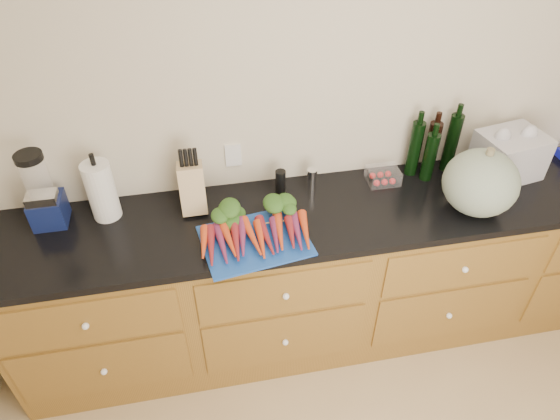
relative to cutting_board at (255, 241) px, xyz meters
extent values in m
cube|color=beige|center=(0.56, 0.48, 0.35)|extent=(4.10, 0.05, 2.60)
cube|color=brown|center=(0.56, 0.16, -0.50)|extent=(3.60, 0.60, 0.90)
cube|color=brown|center=(-0.79, -0.15, -0.23)|extent=(0.82, 0.01, 0.28)
sphere|color=white|center=(-0.79, -0.16, -0.23)|extent=(0.03, 0.03, 0.03)
cube|color=brown|center=(-0.79, -0.15, -0.59)|extent=(0.82, 0.01, 0.38)
sphere|color=white|center=(-0.79, -0.16, -0.59)|extent=(0.03, 0.03, 0.03)
cube|color=brown|center=(0.11, -0.15, -0.23)|extent=(0.82, 0.01, 0.28)
sphere|color=white|center=(0.11, -0.16, -0.23)|extent=(0.03, 0.03, 0.03)
cube|color=brown|center=(0.11, -0.15, -0.59)|extent=(0.82, 0.01, 0.38)
sphere|color=white|center=(0.11, -0.16, -0.59)|extent=(0.03, 0.03, 0.03)
cube|color=brown|center=(1.01, -0.15, -0.23)|extent=(0.82, 0.01, 0.28)
sphere|color=white|center=(1.01, -0.16, -0.23)|extent=(0.03, 0.03, 0.03)
cube|color=brown|center=(1.01, -0.15, -0.59)|extent=(0.82, 0.01, 0.38)
sphere|color=white|center=(1.01, -0.16, -0.59)|extent=(0.03, 0.03, 0.03)
cube|color=black|center=(0.56, 0.16, -0.03)|extent=(3.64, 0.62, 0.04)
cube|color=#1745A0|center=(0.00, 0.00, 0.00)|extent=(0.52, 0.43, 0.01)
cone|color=#DE441A|center=(-0.23, -0.02, 0.03)|extent=(0.05, 0.22, 0.05)
cone|color=maroon|center=(-0.19, -0.02, 0.03)|extent=(0.05, 0.22, 0.05)
cone|color=#782550|center=(-0.16, -0.02, 0.03)|extent=(0.05, 0.22, 0.05)
cone|color=#DE441A|center=(-0.12, -0.02, 0.03)|extent=(0.05, 0.22, 0.05)
cone|color=maroon|center=(-0.09, -0.02, 0.03)|extent=(0.05, 0.22, 0.05)
cone|color=#782550|center=(-0.05, -0.02, 0.03)|extent=(0.05, 0.22, 0.05)
cone|color=#DE441A|center=(-0.02, -0.02, 0.03)|extent=(0.05, 0.22, 0.05)
ellipsoid|color=#224918|center=(-0.12, 0.14, 0.04)|extent=(0.22, 0.13, 0.07)
cone|color=#DE441A|center=(0.02, -0.02, 0.03)|extent=(0.05, 0.22, 0.05)
cone|color=maroon|center=(0.05, -0.02, 0.03)|extent=(0.05, 0.22, 0.05)
cone|color=#782550|center=(0.09, -0.02, 0.03)|extent=(0.05, 0.22, 0.05)
cone|color=#DE441A|center=(0.12, -0.02, 0.03)|extent=(0.05, 0.22, 0.05)
cone|color=maroon|center=(0.16, -0.02, 0.03)|extent=(0.05, 0.22, 0.05)
cone|color=#782550|center=(0.19, -0.02, 0.03)|extent=(0.05, 0.22, 0.05)
cone|color=#DE441A|center=(0.23, -0.02, 0.03)|extent=(0.05, 0.22, 0.05)
ellipsoid|color=#224918|center=(0.12, 0.14, 0.04)|extent=(0.22, 0.13, 0.07)
ellipsoid|color=slate|center=(1.09, 0.03, 0.15)|extent=(0.35, 0.35, 0.32)
cube|color=#0F1948|center=(-0.93, 0.32, 0.07)|extent=(0.15, 0.15, 0.14)
cube|color=silver|center=(-0.93, 0.29, 0.16)|extent=(0.13, 0.09, 0.04)
cylinder|color=white|center=(-0.93, 0.32, 0.25)|extent=(0.12, 0.12, 0.20)
cylinder|color=black|center=(-0.93, 0.32, 0.36)|extent=(0.12, 0.12, 0.03)
cylinder|color=white|center=(-0.67, 0.32, 0.14)|extent=(0.13, 0.13, 0.30)
cube|color=tan|center=(-0.26, 0.30, 0.11)|extent=(0.12, 0.12, 0.24)
cylinder|color=silver|center=(0.18, 0.34, 0.05)|extent=(0.05, 0.05, 0.11)
cylinder|color=black|center=(0.18, 0.34, 0.06)|extent=(0.05, 0.05, 0.13)
cylinder|color=white|center=(0.35, 0.34, 0.05)|extent=(0.05, 0.05, 0.12)
cube|color=white|center=(0.73, 0.33, 0.03)|extent=(0.16, 0.13, 0.08)
cylinder|color=black|center=(0.91, 0.38, 0.15)|extent=(0.07, 0.07, 0.31)
cylinder|color=black|center=(1.01, 0.39, 0.14)|extent=(0.07, 0.07, 0.29)
cylinder|color=black|center=(1.11, 0.38, 0.16)|extent=(0.07, 0.07, 0.33)
cylinder|color=black|center=(0.97, 0.32, 0.13)|extent=(0.07, 0.07, 0.27)
camera|label=1|loc=(-0.20, -1.65, 1.57)|focal=32.00mm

